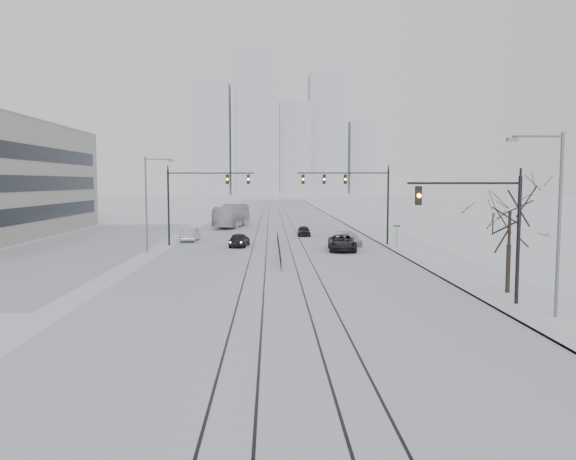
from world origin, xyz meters
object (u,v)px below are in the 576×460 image
(sedan_nb_front, at_px, (342,243))
(sedan_nb_far, at_px, (304,231))
(sedan_sb_outer, at_px, (190,235))
(box_truck, at_px, (232,216))
(bare_tree, at_px, (510,219))
(sedan_nb_right, at_px, (349,239))
(traffic_mast_near, at_px, (489,222))
(sedan_sb_inner, at_px, (239,240))

(sedan_nb_front, xyz_separation_m, sedan_nb_far, (-2.81, 15.12, -0.15))
(sedan_sb_outer, xyz_separation_m, box_truck, (3.31, 19.88, 0.90))
(sedan_nb_far, relative_size, box_truck, 0.31)
(bare_tree, relative_size, sedan_nb_right, 1.34)
(sedan_nb_right, distance_m, box_truck, 28.26)
(bare_tree, relative_size, sedan_nb_far, 1.66)
(sedan_nb_far, bearing_deg, sedan_nb_front, -79.79)
(sedan_nb_right, bearing_deg, bare_tree, -85.62)
(traffic_mast_near, bearing_deg, sedan_nb_far, 100.63)
(sedan_sb_inner, distance_m, sedan_sb_outer, 8.08)
(sedan_sb_inner, bearing_deg, sedan_nb_front, 166.50)
(sedan_sb_inner, xyz_separation_m, box_truck, (-2.53, 25.46, 0.94))
(box_truck, bearing_deg, sedan_nb_front, 123.30)
(sedan_sb_outer, height_order, sedan_nb_front, sedan_nb_front)
(traffic_mast_near, relative_size, bare_tree, 1.15)
(sedan_sb_inner, distance_m, sedan_nb_front, 10.82)
(sedan_nb_front, height_order, sedan_nb_far, sedan_nb_front)
(box_truck, bearing_deg, sedan_nb_far, 134.83)
(traffic_mast_near, bearing_deg, sedan_sb_outer, 121.32)
(traffic_mast_near, relative_size, box_truck, 0.58)
(sedan_sb_outer, bearing_deg, traffic_mast_near, 123.04)
(traffic_mast_near, relative_size, sedan_nb_right, 1.54)
(traffic_mast_near, xyz_separation_m, sedan_sb_inner, (-14.79, 28.32, -3.83))
(sedan_sb_outer, bearing_deg, sedan_sb_inner, 138.02)
(sedan_nb_right, bearing_deg, traffic_mast_near, -91.44)
(bare_tree, relative_size, sedan_sb_outer, 1.30)
(sedan_sb_outer, distance_m, sedan_nb_front, 18.52)
(sedan_sb_inner, bearing_deg, sedan_sb_outer, -36.84)
(bare_tree, height_order, sedan_nb_front, bare_tree)
(sedan_nb_right, bearing_deg, sedan_sb_inner, 176.98)
(sedan_nb_front, bearing_deg, bare_tree, -68.12)
(bare_tree, xyz_separation_m, box_truck, (-19.73, 50.78, -2.82))
(bare_tree, bearing_deg, sedan_nb_far, 105.05)
(sedan_nb_far, bearing_deg, bare_tree, -75.25)
(traffic_mast_near, bearing_deg, sedan_sb_inner, 117.57)
(sedan_nb_right, bearing_deg, sedan_sb_outer, 157.30)
(bare_tree, distance_m, sedan_nb_right, 27.16)
(sedan_sb_outer, xyz_separation_m, sedan_nb_right, (17.37, -4.62, -0.11))
(sedan_sb_inner, xyz_separation_m, sedan_nb_far, (7.34, 11.35, -0.10))
(sedan_nb_front, bearing_deg, traffic_mast_near, -75.54)
(box_truck, bearing_deg, sedan_sb_inner, 105.53)
(bare_tree, distance_m, box_truck, 54.55)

